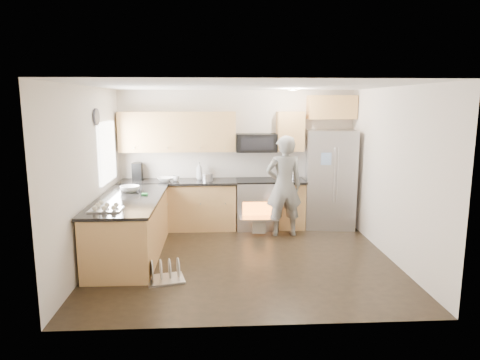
{
  "coord_description": "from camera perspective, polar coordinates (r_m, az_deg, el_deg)",
  "views": [
    {
      "loc": [
        -0.39,
        -6.23,
        2.36
      ],
      "look_at": [
        -0.03,
        0.5,
        1.14
      ],
      "focal_mm": 32.0,
      "sensor_mm": 36.0,
      "label": 1
    }
  ],
  "objects": [
    {
      "name": "ground",
      "position": [
        6.67,
        0.47,
        -10.48
      ],
      "size": [
        4.5,
        4.5,
        0.0
      ],
      "primitive_type": "plane",
      "color": "black",
      "rests_on": "ground"
    },
    {
      "name": "stove_range",
      "position": [
        8.13,
        2.19,
        -1.72
      ],
      "size": [
        0.76,
        0.97,
        1.79
      ],
      "color": "#B7B7BC",
      "rests_on": "ground"
    },
    {
      "name": "back_cabinet_run",
      "position": [
        8.1,
        -4.44,
        0.28
      ],
      "size": [
        4.45,
        0.64,
        2.5
      ],
      "color": "tan",
      "rests_on": "ground"
    },
    {
      "name": "person",
      "position": [
        7.64,
        5.87,
        -0.81
      ],
      "size": [
        0.7,
        0.5,
        1.8
      ],
      "primitive_type": "imported",
      "rotation": [
        0.0,
        0.0,
        3.24
      ],
      "color": "gray",
      "rests_on": "ground"
    },
    {
      "name": "peninsula",
      "position": [
        6.88,
        -14.46,
        -6.09
      ],
      "size": [
        0.96,
        2.36,
        1.02
      ],
      "color": "tan",
      "rests_on": "ground"
    },
    {
      "name": "dish_rack",
      "position": [
        5.98,
        -9.91,
        -12.34
      ],
      "size": [
        0.56,
        0.49,
        0.3
      ],
      "rotation": [
        0.0,
        0.0,
        0.24
      ],
      "color": "#B7B7BC",
      "rests_on": "ground"
    },
    {
      "name": "refrigerator",
      "position": [
        8.34,
        11.91,
        0.14
      ],
      "size": [
        1.0,
        0.83,
        1.86
      ],
      "rotation": [
        0.0,
        0.0,
        -0.15
      ],
      "color": "#B7B7BC",
      "rests_on": "ground"
    },
    {
      "name": "room_shell",
      "position": [
        6.29,
        0.14,
        3.98
      ],
      "size": [
        4.54,
        4.04,
        2.62
      ],
      "color": "silver",
      "rests_on": "ground"
    }
  ]
}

